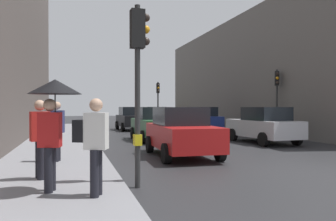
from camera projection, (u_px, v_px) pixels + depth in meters
ground_plane at (324, 173)px, 9.13m from camera, size 120.00×120.00×0.00m
sidewalk_kerb at (58, 151)px, 12.99m from camera, size 3.21×40.00×0.16m
building_facade_right at (291, 77)px, 28.80m from camera, size 12.00×27.92×8.56m
traffic_light_far_median at (158, 96)px, 29.56m from camera, size 0.25×0.43×3.92m
traffic_light_near_left at (138, 62)px, 7.46m from camera, size 0.44×0.26×4.00m
traffic_light_mid_street at (277, 90)px, 19.96m from camera, size 0.35×0.45×3.96m
car_green_estate at (154, 124)px, 17.93m from camera, size 2.04×4.21×1.76m
car_yellow_taxi at (156, 115)px, 37.21m from camera, size 2.19×4.29×1.76m
car_dark_suv at (132, 119)px, 25.99m from camera, size 2.09×4.24×1.76m
car_silver_hatchback at (264, 125)px, 16.66m from camera, size 2.20×4.29×1.76m
car_red_sedan at (181, 132)px, 12.21m from camera, size 2.12×4.25×1.76m
car_blue_van at (201, 119)px, 24.20m from camera, size 2.17×4.28×1.76m
pedestrian_with_umbrella at (53, 103)px, 6.48m from camera, size 1.00×1.00×2.14m
pedestrian_with_black_backpack at (94, 141)px, 6.18m from camera, size 0.66×0.47×1.77m
pedestrian_with_grey_backpack at (55, 127)px, 10.10m from camera, size 0.65×0.42×1.77m
pedestrian_in_red_jacket at (40, 136)px, 7.63m from camera, size 0.46×0.36×1.77m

